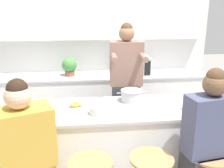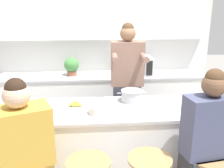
{
  "view_description": "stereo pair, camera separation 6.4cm",
  "coord_description": "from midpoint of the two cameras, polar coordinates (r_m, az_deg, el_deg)",
  "views": [
    {
      "loc": [
        -0.29,
        -2.51,
        1.91
      ],
      "look_at": [
        0.0,
        0.08,
        1.14
      ],
      "focal_mm": 40.0,
      "sensor_mm": 36.0,
      "label": 1
    },
    {
      "loc": [
        -0.23,
        -2.51,
        1.91
      ],
      "look_at": [
        0.0,
        0.08,
        1.14
      ],
      "focal_mm": 40.0,
      "sensor_mm": 36.0,
      "label": 2
    }
  ],
  "objects": [
    {
      "name": "microwave",
      "position": [
        4.01,
        5.72,
        4.18
      ],
      "size": [
        0.53,
        0.41,
        0.29
      ],
      "color": "white",
      "rests_on": "back_counter"
    },
    {
      "name": "person_cooking",
      "position": [
        3.35,
        3.96,
        -1.47
      ],
      "size": [
        0.45,
        0.55,
        1.76
      ],
      "rotation": [
        0.0,
        0.0,
        -0.05
      ],
      "color": "#383842",
      "rests_on": "ground_plane"
    },
    {
      "name": "fruit_bowl",
      "position": [
        2.57,
        -2.32,
        -5.88
      ],
      "size": [
        0.2,
        0.2,
        0.08
      ],
      "color": "silver",
      "rests_on": "kitchen_island"
    },
    {
      "name": "person_seated_near",
      "position": [
        2.48,
        21.33,
        -14.73
      ],
      "size": [
        0.47,
        0.32,
        1.46
      ],
      "rotation": [
        0.0,
        0.0,
        0.15
      ],
      "color": "#333338",
      "rests_on": "ground_plane"
    },
    {
      "name": "person_wrapped_blanket",
      "position": [
        2.32,
        -18.65,
        -16.81
      ],
      "size": [
        0.55,
        0.44,
        1.42
      ],
      "rotation": [
        0.0,
        0.0,
        0.37
      ],
      "color": "gold",
      "rests_on": "ground_plane"
    },
    {
      "name": "wall_back",
      "position": [
        4.19,
        -1.47,
        11.53
      ],
      "size": [
        3.64,
        0.22,
        2.7
      ],
      "color": "silver",
      "rests_on": "ground_plane"
    },
    {
      "name": "back_counter",
      "position": [
        4.15,
        -1.12,
        -3.93
      ],
      "size": [
        3.38,
        0.6,
        0.91
      ],
      "color": "white",
      "rests_on": "ground_plane"
    },
    {
      "name": "banana_bunch",
      "position": [
        2.79,
        -7.81,
        -4.56
      ],
      "size": [
        0.17,
        0.13,
        0.06
      ],
      "color": "yellow",
      "rests_on": "kitchen_island"
    },
    {
      "name": "coffee_cup_near",
      "position": [
        2.77,
        17.37,
        -5.05
      ],
      "size": [
        0.12,
        0.09,
        0.08
      ],
      "color": "white",
      "rests_on": "kitchen_island"
    },
    {
      "name": "mixing_bowl_steel",
      "position": [
        2.67,
        -13.53,
        -5.51
      ],
      "size": [
        0.24,
        0.24,
        0.08
      ],
      "color": "#B7BABC",
      "rests_on": "kitchen_island"
    },
    {
      "name": "kitchen_island",
      "position": [
        2.92,
        0.78,
        -13.52
      ],
      "size": [
        2.0,
        0.75,
        0.89
      ],
      "color": "black",
      "rests_on": "ground_plane"
    },
    {
      "name": "potted_plant",
      "position": [
        3.98,
        -8.78,
        4.15
      ],
      "size": [
        0.23,
        0.23,
        0.29
      ],
      "color": "#93563D",
      "rests_on": "back_counter"
    },
    {
      "name": "cooking_pot",
      "position": [
        2.9,
        5.22,
        -2.7
      ],
      "size": [
        0.34,
        0.26,
        0.13
      ],
      "color": "#B7BABC",
      "rests_on": "kitchen_island"
    }
  ]
}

